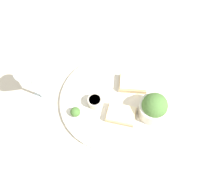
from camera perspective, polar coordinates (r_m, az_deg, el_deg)
The scene contains 8 objects.
ground_plane at distance 0.75m, azimuth 0.00°, elevation -1.15°, with size 4.00×4.00×0.00m, color beige.
dinner_plate at distance 0.74m, azimuth 0.00°, elevation -0.92°, with size 0.35×0.35×0.01m.
salad_bowl at distance 0.69m, azimuth 10.88°, elevation -2.91°, with size 0.09×0.09×0.09m.
sauce_ramekin at distance 0.71m, azimuth -4.49°, elevation -1.42°, with size 0.05×0.05×0.03m.
cheese_toast_near at distance 0.75m, azimuth 5.47°, elevation 3.37°, with size 0.10×0.08×0.03m.
cheese_toast_far at distance 0.70m, azimuth 2.35°, elevation -4.82°, with size 0.11×0.09×0.03m.
wine_glass at distance 0.69m, azimuth -20.31°, elevation 4.09°, with size 0.07×0.07×0.16m.
garnish at distance 0.71m, azimuth -9.56°, elevation -4.12°, with size 0.03×0.03×0.03m.
Camera 1 is at (-0.02, -0.32, 0.68)m, focal length 35.00 mm.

